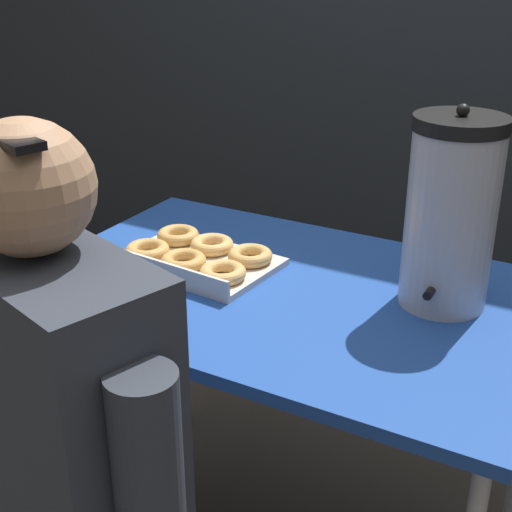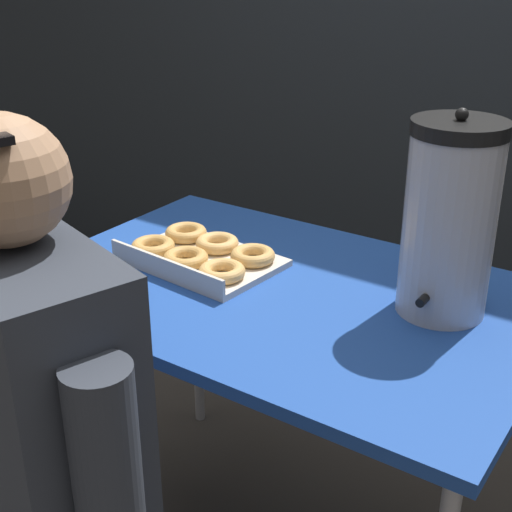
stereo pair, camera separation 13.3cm
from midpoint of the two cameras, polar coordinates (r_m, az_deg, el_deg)
The scene contains 5 objects.
folding_table at distance 1.62m, azimuth -0.21°, elevation -4.35°, with size 1.14×0.75×0.78m.
donut_box at distance 1.70m, azimuth -6.95°, elevation -0.12°, with size 0.38×0.28×0.05m.
coffee_urn at distance 1.48m, azimuth 12.87°, elevation 3.27°, with size 0.19×0.21×0.43m.
cell_phone at distance 1.68m, azimuth -17.90°, elevation -2.16°, with size 0.13×0.16×0.01m.
person_seated at distance 1.37m, azimuth -17.59°, elevation -18.08°, with size 0.59×0.35×1.27m.
Camera 1 is at (0.64, -1.28, 1.49)m, focal length 50.00 mm.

